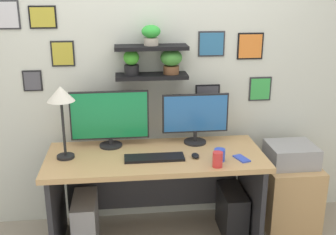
# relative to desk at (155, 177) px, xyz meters

# --- Properties ---
(back_wall_assembly) EXTENTS (4.40, 0.24, 2.70)m
(back_wall_assembly) POSITION_rel_desk_xyz_m (0.00, 0.38, 0.81)
(back_wall_assembly) COLOR silver
(back_wall_assembly) RESTS_ON ground
(desk) EXTENTS (1.64, 0.68, 0.75)m
(desk) POSITION_rel_desk_xyz_m (0.00, 0.00, 0.00)
(desk) COLOR tan
(desk) RESTS_ON ground
(monitor_left) EXTENTS (0.61, 0.18, 0.45)m
(monitor_left) POSITION_rel_desk_xyz_m (-0.34, 0.16, 0.44)
(monitor_left) COLOR black
(monitor_left) RESTS_ON desk
(monitor_right) EXTENTS (0.53, 0.18, 0.41)m
(monitor_right) POSITION_rel_desk_xyz_m (0.34, 0.16, 0.43)
(monitor_right) COLOR black
(monitor_right) RESTS_ON desk
(keyboard) EXTENTS (0.44, 0.14, 0.02)m
(keyboard) POSITION_rel_desk_xyz_m (-0.02, -0.14, 0.22)
(keyboard) COLOR black
(keyboard) RESTS_ON desk
(computer_mouse) EXTENTS (0.06, 0.09, 0.03)m
(computer_mouse) POSITION_rel_desk_xyz_m (0.29, -0.14, 0.22)
(computer_mouse) COLOR black
(computer_mouse) RESTS_ON desk
(desk_lamp) EXTENTS (0.20, 0.20, 0.54)m
(desk_lamp) POSITION_rel_desk_xyz_m (-0.67, -0.04, 0.66)
(desk_lamp) COLOR black
(desk_lamp) RESTS_ON desk
(cell_phone) EXTENTS (0.11, 0.15, 0.01)m
(cell_phone) POSITION_rel_desk_xyz_m (0.62, -0.21, 0.21)
(cell_phone) COLOR blue
(cell_phone) RESTS_ON desk
(coffee_mug) EXTENTS (0.08, 0.08, 0.09)m
(coffee_mug) POSITION_rel_desk_xyz_m (0.45, -0.22, 0.25)
(coffee_mug) COLOR blue
(coffee_mug) RESTS_ON desk
(water_cup) EXTENTS (0.07, 0.07, 0.11)m
(water_cup) POSITION_rel_desk_xyz_m (0.42, -0.32, 0.26)
(water_cup) COLOR red
(water_cup) RESTS_ON desk
(drawer_cabinet) EXTENTS (0.44, 0.50, 0.55)m
(drawer_cabinet) POSITION_rel_desk_xyz_m (1.13, 0.09, -0.26)
(drawer_cabinet) COLOR tan
(drawer_cabinet) RESTS_ON ground
(printer) EXTENTS (0.38, 0.34, 0.17)m
(printer) POSITION_rel_desk_xyz_m (1.13, 0.09, 0.10)
(printer) COLOR #9E9EA3
(printer) RESTS_ON drawer_cabinet
(computer_tower_left) EXTENTS (0.18, 0.40, 0.41)m
(computer_tower_left) POSITION_rel_desk_xyz_m (-0.56, -0.05, -0.34)
(computer_tower_left) COLOR #99999E
(computer_tower_left) RESTS_ON ground
(computer_tower_right) EXTENTS (0.18, 0.40, 0.38)m
(computer_tower_right) POSITION_rel_desk_xyz_m (0.63, -0.00, -0.35)
(computer_tower_right) COLOR black
(computer_tower_right) RESTS_ON ground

